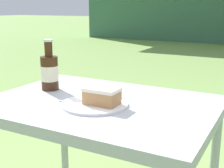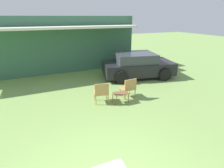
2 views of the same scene
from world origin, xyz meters
The scene contains 5 objects.
patio_table centered at (0.00, 0.00, 0.65)m, with size 0.90×0.66×0.73m.
cake_on_plate centered at (0.02, -0.05, 0.76)m, with size 0.26×0.26×0.07m.
cola_bottle_near centered at (-0.30, 0.05, 0.82)m, with size 0.08×0.08×0.23m.
fork centered at (-0.06, -0.05, 0.73)m, with size 0.17×0.07×0.01m.
loose_bottle_cap centered at (0.07, 0.06, 0.74)m, with size 0.03×0.03×0.01m.
Camera 1 is at (0.61, -1.03, 1.10)m, focal length 50.00 mm.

